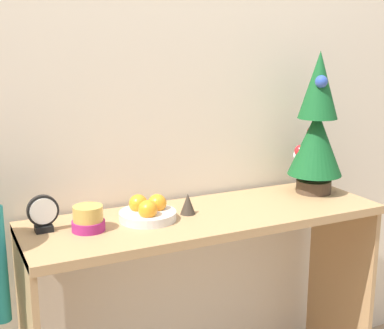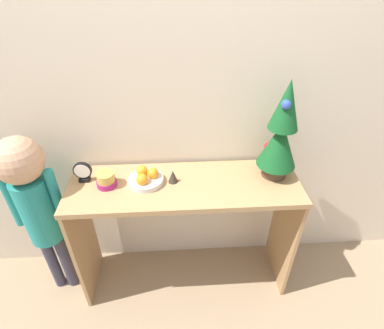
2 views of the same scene
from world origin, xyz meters
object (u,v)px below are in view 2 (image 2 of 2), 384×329
(mini_tree, at_px, (281,133))
(child_figure, at_px, (33,197))
(figurine, at_px, (173,176))
(singing_bowl, at_px, (106,180))
(fruit_bowl, at_px, (146,178))
(desk_clock, at_px, (83,172))

(mini_tree, height_order, child_figure, mini_tree)
(figurine, bearing_deg, child_figure, -177.97)
(singing_bowl, xyz_separation_m, figurine, (0.35, 0.01, -0.00))
(fruit_bowl, relative_size, desk_clock, 1.62)
(mini_tree, xyz_separation_m, desk_clock, (-1.04, 0.01, -0.20))
(mini_tree, xyz_separation_m, figurine, (-0.56, -0.03, -0.23))
(fruit_bowl, bearing_deg, figurine, -1.44)
(mini_tree, relative_size, singing_bowl, 5.21)
(figurine, bearing_deg, mini_tree, 3.02)
(fruit_bowl, xyz_separation_m, child_figure, (-0.60, -0.03, -0.08))
(figurine, xyz_separation_m, child_figure, (-0.75, -0.03, -0.09))
(singing_bowl, distance_m, figurine, 0.35)
(child_figure, bearing_deg, desk_clock, 13.63)
(mini_tree, distance_m, fruit_bowl, 0.75)
(singing_bowl, distance_m, child_figure, 0.41)
(fruit_bowl, height_order, figurine, fruit_bowl)
(singing_bowl, distance_m, desk_clock, 0.14)
(singing_bowl, relative_size, desk_clock, 0.89)
(child_figure, bearing_deg, singing_bowl, 2.11)
(fruit_bowl, relative_size, figurine, 2.61)
(fruit_bowl, bearing_deg, child_figure, -177.13)
(singing_bowl, relative_size, child_figure, 0.09)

